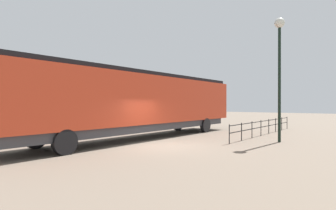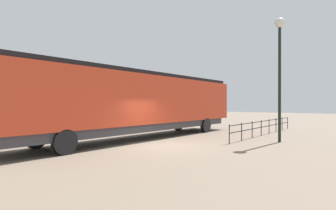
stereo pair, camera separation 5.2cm
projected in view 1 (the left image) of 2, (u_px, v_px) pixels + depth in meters
The scene contains 4 objects.
ground_plane at pixel (163, 146), 13.95m from camera, with size 120.00×120.00×0.00m, color #756656.
locomotive at pixel (146, 102), 17.37m from camera, with size 2.93×18.35×4.14m.
lamp_post at pixel (279, 52), 15.36m from camera, with size 0.57×0.57×7.09m.
platform_fence at pixel (265, 125), 19.10m from camera, with size 0.05×11.54×1.07m.
Camera 1 is at (8.84, -10.79, 2.17)m, focal length 28.81 mm.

